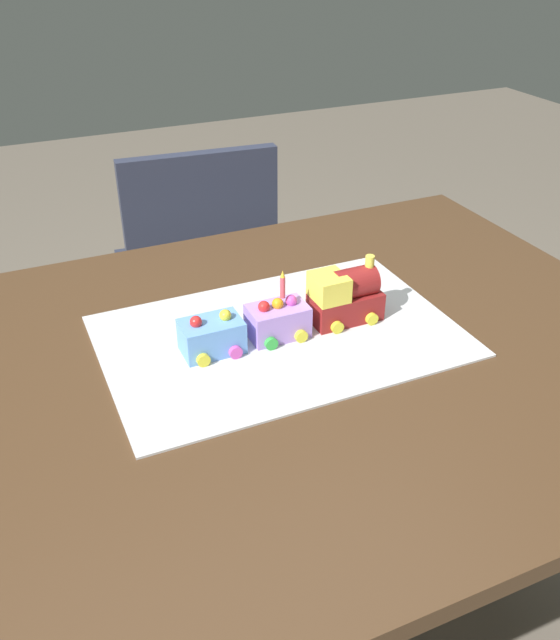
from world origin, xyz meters
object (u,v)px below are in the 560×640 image
(cake_car_flatbed_sky_blue, at_px, (212,336))
(birthday_candle, at_px, (283,285))
(cake_locomotive, at_px, (345,296))
(cake_car_hopper_lavender, at_px, (278,320))
(chair, at_px, (197,274))
(dining_table, at_px, (269,410))

(cake_car_flatbed_sky_blue, distance_m, birthday_candle, 0.14)
(cake_locomotive, bearing_deg, cake_car_hopper_lavender, -0.00)
(chair, relative_size, cake_locomotive, 6.14)
(cake_car_hopper_lavender, distance_m, cake_car_flatbed_sky_blue, 0.12)
(dining_table, bearing_deg, chair, -99.00)
(cake_car_hopper_lavender, xyz_separation_m, cake_car_flatbed_sky_blue, (0.12, 0.00, -0.00))
(chair, distance_m, birthday_candle, 0.86)
(cake_car_flatbed_sky_blue, bearing_deg, chair, -105.02)
(cake_car_flatbed_sky_blue, height_order, birthday_candle, birthday_candle)
(cake_locomotive, xyz_separation_m, cake_car_hopper_lavender, (0.13, -0.00, -0.02))
(cake_car_hopper_lavender, height_order, birthday_candle, birthday_candle)
(chair, xyz_separation_m, cake_car_flatbed_sky_blue, (0.21, 0.78, 0.30))
(dining_table, distance_m, cake_car_hopper_lavender, 0.16)
(cake_locomotive, distance_m, cake_car_hopper_lavender, 0.13)
(birthday_candle, bearing_deg, dining_table, 47.65)
(cake_locomotive, relative_size, cake_car_hopper_lavender, 1.40)
(chair, bearing_deg, birthday_candle, 88.73)
(dining_table, distance_m, birthday_candle, 0.22)
(dining_table, distance_m, cake_car_flatbed_sky_blue, 0.17)
(dining_table, bearing_deg, cake_car_hopper_lavender, -126.78)
(dining_table, height_order, cake_car_hopper_lavender, cake_car_hopper_lavender)
(chair, bearing_deg, cake_locomotive, 97.54)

